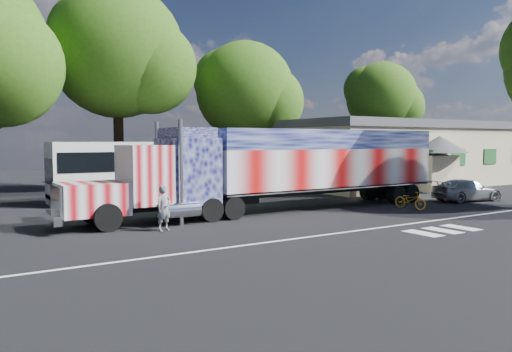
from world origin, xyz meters
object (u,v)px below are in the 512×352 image
tree_far_ne (383,98)px  woman (164,208)px  semi_truck (286,166)px  tree_n_mid (120,52)px  tree_ne_a (247,91)px  parked_car (467,190)px  coach_bus (154,170)px  bicycle (410,200)px

tree_far_ne → woman: bearing=-149.8°
semi_truck → tree_n_mid: tree_n_mid is taller
woman → tree_n_mid: 19.07m
semi_truck → tree_n_mid: (-4.20, 14.34, 7.53)m
tree_n_mid → tree_ne_a: (10.28, -0.39, -2.22)m
semi_truck → woman: (-7.63, -2.15, -1.41)m
parked_car → tree_far_ne: bearing=-23.1°
semi_truck → tree_far_ne: (24.25, 16.37, 5.78)m
tree_n_mid → tree_far_ne: bearing=4.1°
parked_car → tree_ne_a: 18.70m
semi_truck → tree_n_mid: 16.73m
parked_car → tree_far_ne: size_ratio=0.38×
tree_n_mid → tree_ne_a: 10.52m
semi_truck → woman: bearing=-164.3°
coach_bus → parked_car: (15.65, -10.96, -1.19)m
parked_car → coach_bus: bearing=65.7°
bicycle → tree_ne_a: (0.17, 17.03, 7.15)m
semi_truck → bicycle: (5.91, -3.08, -1.84)m
semi_truck → tree_ne_a: tree_ne_a is taller
bicycle → tree_far_ne: 27.80m
coach_bus → tree_n_mid: bearing=91.8°
coach_bus → woman: coach_bus is taller
semi_truck → parked_car: semi_truck is taller
parked_car → woman: (-19.27, 0.33, 0.27)m
woman → tree_ne_a: size_ratio=0.16×
woman → tree_far_ne: (31.88, 18.52, 7.19)m
coach_bus → tree_far_ne: bearing=15.6°
tree_n_mid → tree_far_ne: tree_n_mid is taller
coach_bus → parked_car: coach_bus is taller
parked_car → bicycle: size_ratio=2.44×
semi_truck → tree_ne_a: 16.11m
woman → tree_ne_a: (13.71, 16.09, 6.72)m
woman → bicycle: 13.58m
bicycle → tree_ne_a: bearing=81.8°
bicycle → semi_truck: bearing=144.9°
coach_bus → tree_ne_a: bearing=28.4°
coach_bus → parked_car: 19.14m
semi_truck → tree_far_ne: 29.82m
semi_truck → parked_car: size_ratio=4.71×
tree_n_mid → tree_ne_a: bearing=-2.2°
tree_far_ne → semi_truck: bearing=-146.0°
parked_car → tree_far_ne: 23.87m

